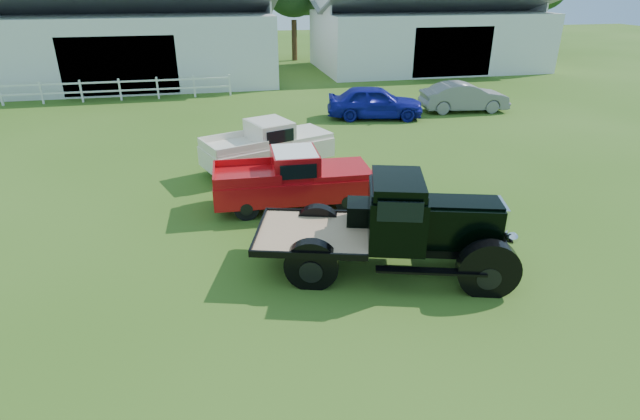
{
  "coord_description": "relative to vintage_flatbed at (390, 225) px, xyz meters",
  "views": [
    {
      "loc": [
        -2.14,
        -9.47,
        6.11
      ],
      "look_at": [
        0.2,
        1.2,
        1.05
      ],
      "focal_mm": 28.0,
      "sensor_mm": 36.0,
      "label": 1
    }
  ],
  "objects": [
    {
      "name": "shed_right",
      "position": [
        12.47,
        27.06,
        1.47
      ],
      "size": [
        16.8,
        9.2,
        5.2
      ],
      "primitive_type": null,
      "color": "silver",
      "rests_on": "ground"
    },
    {
      "name": "white_pickup",
      "position": [
        -1.88,
        7.26,
        -0.27
      ],
      "size": [
        4.98,
        3.3,
        1.7
      ],
      "primitive_type": null,
      "rotation": [
        0.0,
        0.0,
        0.36
      ],
      "color": "#EFE1CC",
      "rests_on": "ground"
    },
    {
      "name": "tree_c",
      "position": [
        3.47,
        33.06,
        3.37
      ],
      "size": [
        5.4,
        5.4,
        9.0
      ],
      "primitive_type": null,
      "color": "black",
      "rests_on": "ground"
    },
    {
      "name": "misc_car_blue",
      "position": [
        4.02,
        13.35,
        -0.35
      ],
      "size": [
        4.83,
        2.74,
        1.55
      ],
      "primitive_type": "imported",
      "rotation": [
        0.0,
        0.0,
        1.36
      ],
      "color": "#14168F",
      "rests_on": "ground"
    },
    {
      "name": "vintage_flatbed",
      "position": [
        0.0,
        0.0,
        0.0
      ],
      "size": [
        6.09,
        3.77,
        2.25
      ],
      "primitive_type": null,
      "rotation": [
        0.0,
        0.0,
        -0.29
      ],
      "color": "black",
      "rests_on": "ground"
    },
    {
      "name": "misc_car_grey",
      "position": [
        8.86,
        13.7,
        -0.41
      ],
      "size": [
        4.47,
        1.94,
        1.43
      ],
      "primitive_type": "imported",
      "rotation": [
        0.0,
        0.0,
        1.47
      ],
      "color": "slate",
      "rests_on": "ground"
    },
    {
      "name": "shed_left",
      "position": [
        -8.53,
        26.06,
        1.67
      ],
      "size": [
        18.8,
        10.2,
        5.6
      ],
      "primitive_type": null,
      "color": "silver",
      "rests_on": "ground"
    },
    {
      "name": "fence_rail",
      "position": [
        -9.53,
        20.06,
        -0.53
      ],
      "size": [
        14.2,
        0.16,
        1.2
      ],
      "primitive_type": null,
      "color": "white",
      "rests_on": "ground"
    },
    {
      "name": "ground",
      "position": [
        -1.53,
        0.06,
        -1.13
      ],
      "size": [
        120.0,
        120.0,
        0.0
      ],
      "primitive_type": "plane",
      "color": "#315913"
    },
    {
      "name": "red_pickup",
      "position": [
        -1.57,
        4.0,
        -0.27
      ],
      "size": [
        4.75,
        1.98,
        1.71
      ],
      "primitive_type": null,
      "rotation": [
        0.0,
        0.0,
        -0.04
      ],
      "color": "#B40C11",
      "rests_on": "ground"
    }
  ]
}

